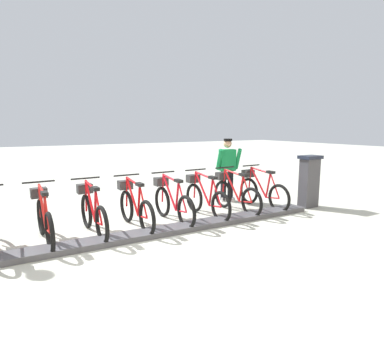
{
  "coord_description": "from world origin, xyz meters",
  "views": [
    {
      "loc": [
        -5.37,
        1.96,
        2.0
      ],
      "look_at": [
        0.5,
        -1.44,
        0.9
      ],
      "focal_mm": 30.68,
      "sensor_mm": 36.0,
      "label": 1
    }
  ],
  "objects_px": {
    "payment_kiosk": "(309,180)",
    "bike_docked_5": "(92,212)",
    "bike_docked_1": "(235,193)",
    "bike_docked_2": "(205,197)",
    "bike_docked_4": "(135,206)",
    "worker_near_rack": "(227,167)",
    "bike_docked_3": "(172,202)",
    "bike_docked_6": "(44,218)",
    "bike_docked_0": "(261,190)"
  },
  "relations": [
    {
      "from": "bike_docked_5",
      "to": "worker_near_rack",
      "type": "height_order",
      "value": "worker_near_rack"
    },
    {
      "from": "bike_docked_6",
      "to": "bike_docked_5",
      "type": "bearing_deg",
      "value": -90.0
    },
    {
      "from": "payment_kiosk",
      "to": "bike_docked_5",
      "type": "height_order",
      "value": "payment_kiosk"
    },
    {
      "from": "bike_docked_2",
      "to": "worker_near_rack",
      "type": "bearing_deg",
      "value": -53.24
    },
    {
      "from": "bike_docked_4",
      "to": "bike_docked_6",
      "type": "relative_size",
      "value": 1.0
    },
    {
      "from": "bike_docked_1",
      "to": "bike_docked_6",
      "type": "distance_m",
      "value": 4.09
    },
    {
      "from": "bike_docked_3",
      "to": "bike_docked_0",
      "type": "bearing_deg",
      "value": -90.0
    },
    {
      "from": "bike_docked_0",
      "to": "worker_near_rack",
      "type": "bearing_deg",
      "value": 17.64
    },
    {
      "from": "bike_docked_2",
      "to": "bike_docked_3",
      "type": "distance_m",
      "value": 0.82
    },
    {
      "from": "bike_docked_2",
      "to": "payment_kiosk",
      "type": "bearing_deg",
      "value": -102.13
    },
    {
      "from": "bike_docked_1",
      "to": "worker_near_rack",
      "type": "distance_m",
      "value": 1.21
    },
    {
      "from": "bike_docked_3",
      "to": "worker_near_rack",
      "type": "height_order",
      "value": "worker_near_rack"
    },
    {
      "from": "payment_kiosk",
      "to": "worker_near_rack",
      "type": "relative_size",
      "value": 0.77
    },
    {
      "from": "payment_kiosk",
      "to": "bike_docked_0",
      "type": "distance_m",
      "value": 1.2
    },
    {
      "from": "worker_near_rack",
      "to": "bike_docked_5",
      "type": "bearing_deg",
      "value": 104.66
    },
    {
      "from": "bike_docked_3",
      "to": "bike_docked_4",
      "type": "bearing_deg",
      "value": 90.0
    },
    {
      "from": "bike_docked_6",
      "to": "worker_near_rack",
      "type": "bearing_deg",
      "value": -77.87
    },
    {
      "from": "worker_near_rack",
      "to": "bike_docked_3",
      "type": "bearing_deg",
      "value": 114.77
    },
    {
      "from": "bike_docked_5",
      "to": "worker_near_rack",
      "type": "distance_m",
      "value": 3.93
    },
    {
      "from": "bike_docked_2",
      "to": "worker_near_rack",
      "type": "relative_size",
      "value": 1.04
    },
    {
      "from": "bike_docked_3",
      "to": "bike_docked_4",
      "type": "distance_m",
      "value": 0.82
    },
    {
      "from": "bike_docked_0",
      "to": "bike_docked_1",
      "type": "relative_size",
      "value": 1.0
    },
    {
      "from": "bike_docked_0",
      "to": "bike_docked_4",
      "type": "distance_m",
      "value": 3.27
    },
    {
      "from": "bike_docked_1",
      "to": "bike_docked_5",
      "type": "distance_m",
      "value": 3.27
    },
    {
      "from": "bike_docked_3",
      "to": "bike_docked_6",
      "type": "distance_m",
      "value": 2.46
    },
    {
      "from": "payment_kiosk",
      "to": "bike_docked_1",
      "type": "bearing_deg",
      "value": 72.76
    },
    {
      "from": "bike_docked_5",
      "to": "bike_docked_1",
      "type": "bearing_deg",
      "value": -90.0
    },
    {
      "from": "bike_docked_3",
      "to": "bike_docked_6",
      "type": "bearing_deg",
      "value": 90.0
    },
    {
      "from": "payment_kiosk",
      "to": "bike_docked_2",
      "type": "distance_m",
      "value": 2.73
    },
    {
      "from": "bike_docked_4",
      "to": "worker_near_rack",
      "type": "height_order",
      "value": "worker_near_rack"
    },
    {
      "from": "bike_docked_2",
      "to": "bike_docked_4",
      "type": "bearing_deg",
      "value": 90.0
    },
    {
      "from": "bike_docked_1",
      "to": "worker_near_rack",
      "type": "height_order",
      "value": "worker_near_rack"
    },
    {
      "from": "bike_docked_1",
      "to": "bike_docked_2",
      "type": "bearing_deg",
      "value": 90.0
    },
    {
      "from": "bike_docked_4",
      "to": "bike_docked_5",
      "type": "bearing_deg",
      "value": 90.0
    },
    {
      "from": "bike_docked_2",
      "to": "bike_docked_3",
      "type": "xyz_separation_m",
      "value": [
        0.0,
        0.82,
        0.0
      ]
    },
    {
      "from": "bike_docked_3",
      "to": "bike_docked_5",
      "type": "distance_m",
      "value": 1.64
    },
    {
      "from": "bike_docked_3",
      "to": "bike_docked_1",
      "type": "bearing_deg",
      "value": -90.0
    },
    {
      "from": "payment_kiosk",
      "to": "bike_docked_6",
      "type": "distance_m",
      "value": 5.97
    },
    {
      "from": "payment_kiosk",
      "to": "bike_docked_5",
      "type": "xyz_separation_m",
      "value": [
        0.57,
        5.12,
        -0.24
      ]
    },
    {
      "from": "payment_kiosk",
      "to": "bike_docked_3",
      "type": "distance_m",
      "value": 3.53
    },
    {
      "from": "bike_docked_3",
      "to": "bike_docked_4",
      "type": "relative_size",
      "value": 1.0
    },
    {
      "from": "bike_docked_2",
      "to": "bike_docked_6",
      "type": "relative_size",
      "value": 1.0
    },
    {
      "from": "worker_near_rack",
      "to": "bike_docked_2",
      "type": "bearing_deg",
      "value": 126.76
    },
    {
      "from": "payment_kiosk",
      "to": "bike_docked_5",
      "type": "distance_m",
      "value": 5.15
    },
    {
      "from": "bike_docked_0",
      "to": "bike_docked_6",
      "type": "relative_size",
      "value": 1.0
    },
    {
      "from": "bike_docked_1",
      "to": "worker_near_rack",
      "type": "xyz_separation_m",
      "value": [
        0.99,
        -0.5,
        0.48
      ]
    },
    {
      "from": "bike_docked_6",
      "to": "worker_near_rack",
      "type": "distance_m",
      "value": 4.73
    },
    {
      "from": "bike_docked_0",
      "to": "bike_docked_6",
      "type": "xyz_separation_m",
      "value": [
        0.0,
        4.91,
        0.0
      ]
    },
    {
      "from": "bike_docked_2",
      "to": "bike_docked_4",
      "type": "height_order",
      "value": "same"
    },
    {
      "from": "bike_docked_4",
      "to": "bike_docked_3",
      "type": "bearing_deg",
      "value": -90.0
    }
  ]
}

